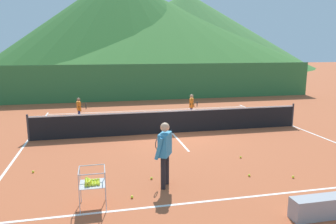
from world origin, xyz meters
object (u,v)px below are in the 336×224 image
Objects in this scene: student_0 at (79,108)px; tennis_ball_3 at (249,175)px; tennis_ball_6 at (241,157)px; tennis_ball_7 at (151,178)px; tennis_ball_5 at (166,172)px; instructor at (165,149)px; tennis_ball_0 at (33,172)px; tennis_ball_4 at (293,177)px; courtside_bench at (324,207)px; tennis_net at (172,121)px; student_1 at (192,104)px; tennis_ball_1 at (132,197)px; ball_cart at (92,182)px.

tennis_ball_3 is at bearing -58.53° from student_0.
student_0 is 17.55× the size of tennis_ball_6.
tennis_ball_7 is (2.22, -7.67, -0.69)m from student_0.
tennis_ball_5 is at bearing -164.03° from tennis_ball_6.
tennis_ball_6 is (2.88, 1.61, -0.99)m from instructor.
tennis_ball_0 and tennis_ball_5 have the same top height.
courtside_bench is at bearing -106.45° from tennis_ball_4.
tennis_net is at bearing -37.21° from student_0.
instructor is 25.00× the size of tennis_ball_5.
tennis_ball_7 is at bearing -73.84° from student_0.
tennis_net reaches higher than tennis_ball_0.
tennis_ball_5 is at bearing -112.28° from student_1.
instructor reaches higher than tennis_ball_3.
tennis_ball_7 is at bearing 139.51° from courtside_bench.
student_0 is 17.55× the size of tennis_ball_4.
instructor reaches higher than tennis_ball_0.
tennis_ball_1 is at bearing -122.30° from tennis_ball_7.
student_1 reaches higher than tennis_ball_7.
ball_cart is 13.22× the size of tennis_ball_7.
ball_cart is at bearing -174.77° from tennis_ball_4.
tennis_ball_1 is at bearing -129.88° from tennis_ball_5.
courtside_bench is (3.25, -2.78, 0.20)m from tennis_ball_7.
tennis_ball_7 is (-3.14, -1.10, 0.00)m from tennis_ball_6.
tennis_net is 6.73× the size of instructor.
student_0 is 17.55× the size of tennis_ball_7.
student_1 is 0.85× the size of courtside_bench.
ball_cart is at bearing -157.79° from instructor.
tennis_ball_3 and tennis_ball_7 have the same top height.
tennis_ball_6 is 0.05× the size of courtside_bench.
tennis_net is 168.37× the size of tennis_ball_1.
tennis_ball_0 is 3.43m from tennis_ball_1.
tennis_ball_4 is at bearing 3.35° from tennis_ball_1.
tennis_ball_7 is (-0.49, -0.34, 0.00)m from tennis_ball_5.
instructor is 3.44m from tennis_ball_6.
ball_cart is 13.22× the size of tennis_ball_6.
instructor is 2.02m from ball_cart.
instructor is 1.13× the size of courtside_bench.
tennis_net is 4.91m from student_0.
tennis_ball_4 is at bearing -85.59° from student_1.
ball_cart reaches higher than tennis_ball_7.
student_0 reaches higher than tennis_ball_6.
tennis_ball_0 is at bearing 148.54° from courtside_bench.
tennis_ball_3 is 0.05× the size of courtside_bench.
courtside_bench is at bearing -88.38° from tennis_ball_6.
tennis_ball_5 is 0.60m from tennis_ball_7.
tennis_ball_5 is at bearing 37.79° from ball_cart.
courtside_bench is (0.54, -2.39, 0.20)m from tennis_ball_3.
student_1 reaches higher than student_0.
tennis_ball_1 and tennis_ball_6 have the same top height.
tennis_ball_6 is at bearing 29.24° from tennis_ball_1.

